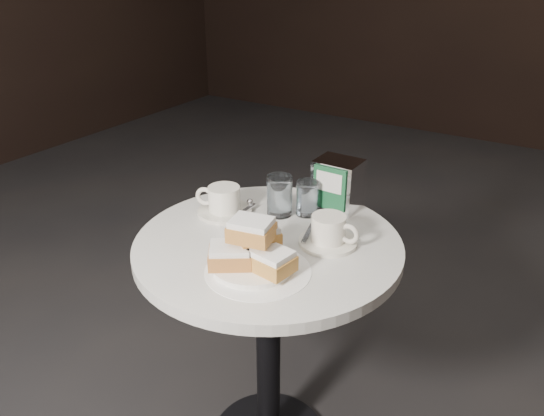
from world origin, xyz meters
The scene contains 8 objects.
cafe_table centered at (0.00, 0.00, 0.55)m, with size 0.70×0.70×0.74m.
sugar_spill centered at (0.06, -0.14, 0.75)m, with size 0.25×0.25×0.00m, color white.
beignet_plate centered at (0.04, -0.13, 0.79)m, with size 0.25×0.25×0.13m.
coffee_cup_left centered at (-0.19, 0.07, 0.78)m, with size 0.19×0.19×0.08m.
coffee_cup_right centered at (0.14, 0.07, 0.78)m, with size 0.16×0.15×0.08m.
water_glass_left centered at (-0.05, 0.15, 0.80)m, with size 0.08×0.08×0.12m.
water_glass_right centered at (0.01, 0.19, 0.79)m, with size 0.06×0.06×0.10m.
napkin_dispenser centered at (0.06, 0.27, 0.82)m, with size 0.13×0.11×0.15m.
Camera 1 is at (0.65, -1.02, 1.42)m, focal length 35.00 mm.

